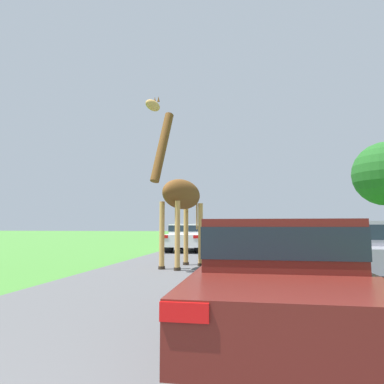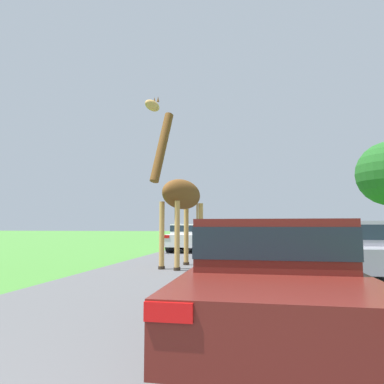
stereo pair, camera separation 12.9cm
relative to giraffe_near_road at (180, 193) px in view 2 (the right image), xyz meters
name	(u,v)px [view 2 (the right image)]	position (x,y,z in m)	size (l,w,h in m)	color
road	(249,241)	(1.69, 18.99, -2.24)	(8.11, 120.00, 0.00)	#4C4C4F
giraffe_near_road	(180,193)	(0.00, 0.00, 0.00)	(1.44, 2.64, 4.91)	tan
car_lead_maroon	(270,269)	(2.43, -5.62, -1.53)	(1.79, 4.69, 1.33)	#561914
car_queue_right	(233,235)	(0.83, 11.96, -1.56)	(1.81, 4.72, 1.27)	silver
car_queue_left	(349,247)	(4.62, -0.68, -1.52)	(1.85, 4.09, 1.37)	gray
car_far_ahead	(267,232)	(3.15, 16.80, -1.46)	(1.90, 4.43, 1.50)	black
car_verge_right	(259,240)	(2.40, 3.86, -1.54)	(1.83, 4.15, 1.28)	navy
car_rear_follower	(190,236)	(-1.01, 7.02, -1.52)	(1.82, 3.96, 1.35)	silver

